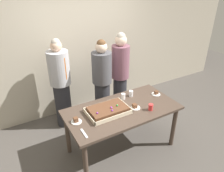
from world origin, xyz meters
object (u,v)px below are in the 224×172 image
object	(u,v)px
plated_slice_near_right	(76,121)
cake_server_utensil	(84,133)
person_green_shirt_behind	(61,84)
plated_slice_far_left	(156,93)
plated_slice_near_left	(135,107)
party_table	(122,114)
person_serving_front	(102,84)
drink_cup_middle	(151,107)
sheet_cake	(108,110)
person_striped_tie_right	(120,75)
drink_cup_far_end	(123,96)
drink_cup_nearest	(131,93)

from	to	relation	value
plated_slice_near_right	cake_server_utensil	distance (m)	0.28
plated_slice_near_right	person_green_shirt_behind	xyz separation A→B (m)	(0.14, 1.10, 0.06)
plated_slice_far_left	plated_slice_near_left	bearing A→B (deg)	-163.57
party_table	person_serving_front	distance (m)	0.80
person_green_shirt_behind	drink_cup_middle	bearing A→B (deg)	16.70
plated_slice_near_left	sheet_cake	bearing A→B (deg)	165.49
person_striped_tie_right	sheet_cake	bearing A→B (deg)	0.01
drink_cup_middle	person_striped_tie_right	size ratio (longest dim) A/B	0.06
sheet_cake	plated_slice_near_left	world-z (taller)	sheet_cake
plated_slice_near_right	drink_cup_far_end	xyz separation A→B (m)	(0.91, 0.20, 0.03)
person_green_shirt_behind	person_striped_tie_right	bearing A→B (deg)	57.62
drink_cup_nearest	person_green_shirt_behind	size ratio (longest dim) A/B	0.06
plated_slice_far_left	drink_cup_far_end	size ratio (longest dim) A/B	1.50
party_table	drink_cup_middle	xyz separation A→B (m)	(0.35, -0.24, 0.15)
sheet_cake	drink_cup_middle	xyz separation A→B (m)	(0.59, -0.27, 0.01)
sheet_cake	drink_cup_middle	bearing A→B (deg)	-24.27
plated_slice_near_left	drink_cup_middle	xyz separation A→B (m)	(0.18, -0.16, 0.03)
plated_slice_near_left	cake_server_utensil	world-z (taller)	plated_slice_near_left
plated_slice_near_left	plated_slice_near_right	xyz separation A→B (m)	(-0.92, 0.12, 0.00)
party_table	person_striped_tie_right	size ratio (longest dim) A/B	1.01
plated_slice_near_left	cake_server_utensil	size ratio (longest dim) A/B	0.75
drink_cup_middle	drink_cup_far_end	distance (m)	0.52
person_green_shirt_behind	drink_cup_nearest	bearing A→B (deg)	28.62
drink_cup_middle	plated_slice_near_right	bearing A→B (deg)	165.64
party_table	plated_slice_near_left	size ratio (longest dim) A/B	11.68
person_serving_front	person_green_shirt_behind	bearing A→B (deg)	-96.82
party_table	plated_slice_near_left	world-z (taller)	plated_slice_near_left
drink_cup_far_end	party_table	bearing A→B (deg)	-125.19
plated_slice_far_left	drink_cup_far_end	xyz separation A→B (m)	(-0.57, 0.15, 0.03)
plated_slice_near_left	person_serving_front	xyz separation A→B (m)	(-0.12, 0.86, 0.05)
drink_cup_nearest	plated_slice_near_right	bearing A→B (deg)	-168.61
cake_server_utensil	person_striped_tie_right	distance (m)	1.65
drink_cup_far_end	cake_server_utensil	world-z (taller)	drink_cup_far_end
party_table	drink_cup_nearest	world-z (taller)	drink_cup_nearest
cake_server_utensil	person_green_shirt_behind	xyz separation A→B (m)	(0.14, 1.38, 0.08)
party_table	plated_slice_near_right	distance (m)	0.75
plated_slice_near_left	drink_cup_nearest	size ratio (longest dim) A/B	1.50
party_table	plated_slice_near_left	xyz separation A→B (m)	(0.18, -0.08, 0.12)
drink_cup_nearest	drink_cup_far_end	xyz separation A→B (m)	(-0.17, -0.02, 0.00)
drink_cup_nearest	cake_server_utensil	world-z (taller)	drink_cup_nearest
drink_cup_nearest	drink_cup_middle	world-z (taller)	same
drink_cup_far_end	person_striped_tie_right	size ratio (longest dim) A/B	0.06
sheet_cake	person_green_shirt_behind	size ratio (longest dim) A/B	0.37
plated_slice_near_left	plated_slice_near_right	bearing A→B (deg)	172.53
drink_cup_far_end	person_striped_tie_right	distance (m)	0.70
plated_slice_far_left	drink_cup_nearest	world-z (taller)	drink_cup_nearest
drink_cup_middle	person_striped_tie_right	world-z (taller)	person_striped_tie_right
plated_slice_near_right	person_green_shirt_behind	size ratio (longest dim) A/B	0.09
drink_cup_nearest	person_serving_front	bearing A→B (deg)	117.78
party_table	person_green_shirt_behind	distance (m)	1.29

